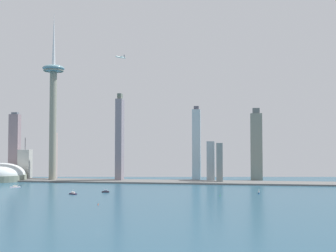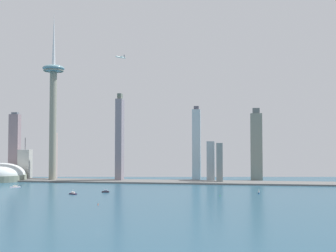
{
  "view_description": "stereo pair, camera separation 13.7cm",
  "coord_description": "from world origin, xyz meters",
  "px_view_note": "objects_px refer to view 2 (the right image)",
  "views": [
    {
      "loc": [
        115.76,
        -369.32,
        80.73
      ],
      "look_at": [
        -2.51,
        486.61,
        117.24
      ],
      "focal_mm": 44.29,
      "sensor_mm": 36.0,
      "label": 1
    },
    {
      "loc": [
        115.9,
        -369.3,
        80.73
      ],
      "look_at": [
        -2.51,
        486.61,
        117.24
      ],
      "focal_mm": 44.29,
      "sensor_mm": 36.0,
      "label": 2
    }
  ],
  "objects_px": {
    "skyscraper_6": "(196,144)",
    "channel_buoy_1": "(220,195)",
    "boat_7": "(15,187)",
    "boat_5": "(105,191)",
    "observation_tower": "(53,97)",
    "skyscraper_1": "(53,156)",
    "skyscraper_5": "(120,139)",
    "boat_2": "(73,193)",
    "skyscraper_7": "(15,146)",
    "skyscraper_3": "(220,163)",
    "skyscraper_4": "(211,161)",
    "boat_4": "(259,193)",
    "stadium_dome": "(2,175)",
    "skyscraper_2": "(256,146)",
    "airplane": "(120,57)",
    "channel_buoy_0": "(98,204)",
    "skyscraper_0": "(25,164)"
  },
  "relations": [
    {
      "from": "skyscraper_6",
      "to": "boat_4",
      "type": "xyz_separation_m",
      "value": [
        117.3,
        -252.61,
        -78.52
      ]
    },
    {
      "from": "skyscraper_7",
      "to": "skyscraper_5",
      "type": "bearing_deg",
      "value": -6.4
    },
    {
      "from": "skyscraper_5",
      "to": "boat_7",
      "type": "distance_m",
      "value": 234.82
    },
    {
      "from": "stadium_dome",
      "to": "boat_4",
      "type": "xyz_separation_m",
      "value": [
        529.27,
        -155.08,
        -10.35
      ]
    },
    {
      "from": "skyscraper_0",
      "to": "channel_buoy_1",
      "type": "bearing_deg",
      "value": -28.71
    },
    {
      "from": "observation_tower",
      "to": "boat_4",
      "type": "relative_size",
      "value": 44.17
    },
    {
      "from": "skyscraper_5",
      "to": "airplane",
      "type": "height_order",
      "value": "airplane"
    },
    {
      "from": "skyscraper_1",
      "to": "skyscraper_7",
      "type": "relative_size",
      "value": 0.69
    },
    {
      "from": "airplane",
      "to": "boat_7",
      "type": "bearing_deg",
      "value": -18.51
    },
    {
      "from": "skyscraper_5",
      "to": "boat_2",
      "type": "relative_size",
      "value": 13.67
    },
    {
      "from": "channel_buoy_1",
      "to": "skyscraper_3",
      "type": "bearing_deg",
      "value": 90.89
    },
    {
      "from": "skyscraper_1",
      "to": "skyscraper_2",
      "type": "distance_m",
      "value": 455.34
    },
    {
      "from": "observation_tower",
      "to": "boat_5",
      "type": "xyz_separation_m",
      "value": [
        172.77,
        -184.68,
        -180.07
      ]
    },
    {
      "from": "skyscraper_5",
      "to": "boat_7",
      "type": "relative_size",
      "value": 10.7
    },
    {
      "from": "observation_tower",
      "to": "skyscraper_3",
      "type": "xyz_separation_m",
      "value": [
        357.54,
        4.43,
        -140.84
      ]
    },
    {
      "from": "skyscraper_2",
      "to": "skyscraper_4",
      "type": "height_order",
      "value": "skyscraper_2"
    },
    {
      "from": "channel_buoy_0",
      "to": "channel_buoy_1",
      "type": "distance_m",
      "value": 195.09
    },
    {
      "from": "skyscraper_5",
      "to": "skyscraper_2",
      "type": "bearing_deg",
      "value": 12.95
    },
    {
      "from": "skyscraper_7",
      "to": "channel_buoy_1",
      "type": "relative_size",
      "value": 55.77
    },
    {
      "from": "skyscraper_5",
      "to": "channel_buoy_0",
      "type": "bearing_deg",
      "value": -80.11
    },
    {
      "from": "skyscraper_0",
      "to": "airplane",
      "type": "xyz_separation_m",
      "value": [
        236.08,
        -61.01,
        225.19
      ]
    },
    {
      "from": "boat_7",
      "to": "boat_5",
      "type": "bearing_deg",
      "value": -49.94
    },
    {
      "from": "skyscraper_5",
      "to": "boat_5",
      "type": "distance_m",
      "value": 219.97
    },
    {
      "from": "skyscraper_7",
      "to": "skyscraper_4",
      "type": "bearing_deg",
      "value": -1.23
    },
    {
      "from": "skyscraper_1",
      "to": "skyscraper_4",
      "type": "bearing_deg",
      "value": -1.01
    },
    {
      "from": "skyscraper_2",
      "to": "boat_5",
      "type": "xyz_separation_m",
      "value": [
        -264.64,
        -266.65,
        -74.28
      ]
    },
    {
      "from": "skyscraper_3",
      "to": "boat_4",
      "type": "xyz_separation_m",
      "value": [
        64.66,
        -173.68,
        -39.25
      ]
    },
    {
      "from": "skyscraper_1",
      "to": "boat_7",
      "type": "distance_m",
      "value": 182.76
    },
    {
      "from": "channel_buoy_0",
      "to": "skyscraper_6",
      "type": "bearing_deg",
      "value": 76.0
    },
    {
      "from": "skyscraper_3",
      "to": "skyscraper_4",
      "type": "bearing_deg",
      "value": 123.15
    },
    {
      "from": "skyscraper_3",
      "to": "channel_buoy_1",
      "type": "distance_m",
      "value": 215.66
    },
    {
      "from": "observation_tower",
      "to": "boat_7",
      "type": "xyz_separation_m",
      "value": [
        -12.41,
        -135.59,
        -180.23
      ]
    },
    {
      "from": "stadium_dome",
      "to": "channel_buoy_1",
      "type": "height_order",
      "value": "stadium_dome"
    },
    {
      "from": "observation_tower",
      "to": "airplane",
      "type": "bearing_deg",
      "value": -9.88
    },
    {
      "from": "channel_buoy_1",
      "to": "airplane",
      "type": "xyz_separation_m",
      "value": [
        -204.64,
        180.35,
        257.3
      ]
    },
    {
      "from": "stadium_dome",
      "to": "skyscraper_6",
      "type": "xyz_separation_m",
      "value": [
        411.97,
        97.53,
        68.18
      ]
    },
    {
      "from": "channel_buoy_1",
      "to": "boat_5",
      "type": "bearing_deg",
      "value": 173.07
    },
    {
      "from": "boat_2",
      "to": "boat_7",
      "type": "height_order",
      "value": "boat_2"
    },
    {
      "from": "observation_tower",
      "to": "skyscraper_3",
      "type": "height_order",
      "value": "observation_tower"
    },
    {
      "from": "skyscraper_1",
      "to": "skyscraper_7",
      "type": "height_order",
      "value": "skyscraper_7"
    },
    {
      "from": "skyscraper_2",
      "to": "skyscraper_3",
      "type": "height_order",
      "value": "skyscraper_2"
    },
    {
      "from": "skyscraper_2",
      "to": "boat_2",
      "type": "xyz_separation_m",
      "value": [
        -308.26,
        -299.38,
        -74.49
      ]
    },
    {
      "from": "skyscraper_4",
      "to": "boat_4",
      "type": "height_order",
      "value": "skyscraper_4"
    },
    {
      "from": "skyscraper_6",
      "to": "channel_buoy_1",
      "type": "bearing_deg",
      "value": -79.12
    },
    {
      "from": "skyscraper_7",
      "to": "boat_7",
      "type": "distance_m",
      "value": 216.83
    },
    {
      "from": "stadium_dome",
      "to": "skyscraper_7",
      "type": "distance_m",
      "value": 85.19
    },
    {
      "from": "skyscraper_1",
      "to": "skyscraper_3",
      "type": "xyz_separation_m",
      "value": [
        372.92,
        -35.43,
        -11.68
      ]
    },
    {
      "from": "observation_tower",
      "to": "skyscraper_7",
      "type": "height_order",
      "value": "observation_tower"
    },
    {
      "from": "observation_tower",
      "to": "skyscraper_1",
      "type": "xyz_separation_m",
      "value": [
        -15.38,
        39.86,
        -129.15
      ]
    },
    {
      "from": "skyscraper_6",
      "to": "airplane",
      "type": "distance_m",
      "value": 257.31
    }
  ]
}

